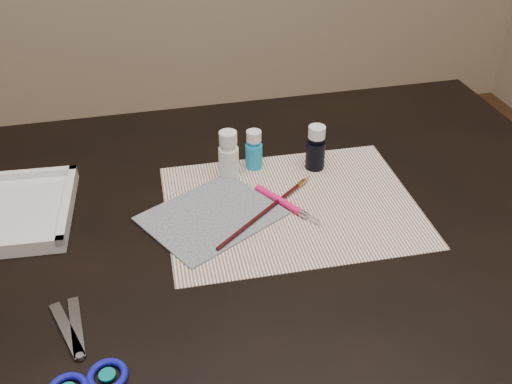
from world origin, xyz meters
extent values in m
cube|color=black|center=(0.00, 0.00, 0.38)|extent=(1.30, 0.90, 0.75)
cube|color=white|center=(0.07, 0.01, 0.75)|extent=(0.46, 0.36, 0.00)
cube|color=#131F35|center=(-0.08, 0.01, 0.75)|extent=(0.28, 0.26, 0.00)
cylinder|color=white|center=(-0.02, 0.14, 0.80)|extent=(0.04, 0.04, 0.10)
cylinder|color=#1A99D0|center=(0.03, 0.15, 0.79)|extent=(0.04, 0.04, 0.08)
cylinder|color=black|center=(0.15, 0.13, 0.80)|extent=(0.04, 0.04, 0.09)
cube|color=white|center=(-0.43, 0.09, 0.76)|extent=(0.24, 0.24, 0.03)
camera|label=1|loc=(-0.18, -0.78, 1.37)|focal=40.00mm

